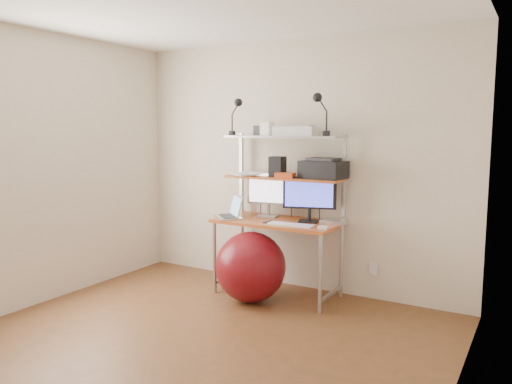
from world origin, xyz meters
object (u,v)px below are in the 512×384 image
(monitor_black, at_px, (309,195))
(printer, at_px, (323,169))
(monitor_silver, at_px, (269,191))
(exercise_ball, at_px, (251,267))
(laptop, at_px, (232,213))

(monitor_black, height_order, printer, printer)
(monitor_silver, height_order, exercise_ball, monitor_silver)
(monitor_silver, relative_size, printer, 1.12)
(exercise_ball, bearing_deg, printer, 41.30)
(monitor_silver, xyz_separation_m, laptop, (-0.28, -0.24, -0.21))
(monitor_black, distance_m, printer, 0.28)
(laptop, distance_m, printer, 1.00)
(monitor_silver, distance_m, laptop, 0.43)
(monitor_silver, distance_m, monitor_black, 0.47)
(printer, bearing_deg, monitor_black, -131.77)
(monitor_silver, height_order, monitor_black, monitor_black)
(laptop, height_order, exercise_ball, laptop)
(exercise_ball, bearing_deg, laptop, 150.03)
(monitor_silver, bearing_deg, monitor_black, -17.41)
(monitor_silver, relative_size, laptop, 1.19)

